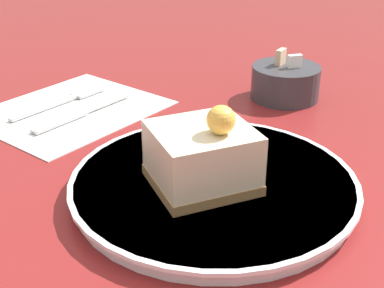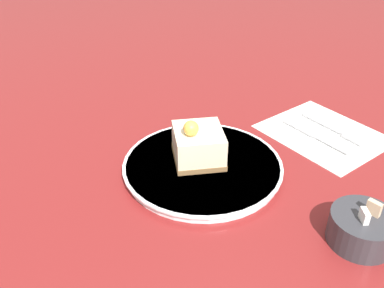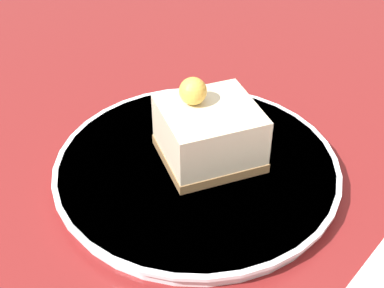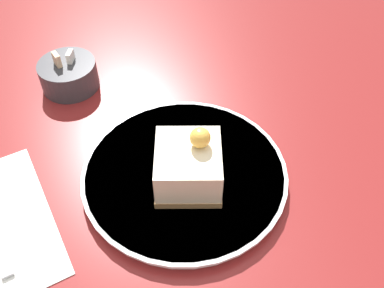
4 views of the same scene
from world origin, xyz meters
name	(u,v)px [view 1 (image 1 of 4)]	position (x,y,z in m)	size (l,w,h in m)	color
ground_plane	(207,217)	(0.00, 0.00, 0.00)	(4.00, 4.00, 0.00)	maroon
plate	(213,185)	(-0.03, 0.03, 0.01)	(0.29, 0.29, 0.02)	white
cake_slice	(203,156)	(-0.03, 0.02, 0.05)	(0.11, 0.11, 0.09)	olive
napkin	(71,110)	(-0.31, 0.02, 0.00)	(0.24, 0.26, 0.00)	white
fork	(66,100)	(-0.34, 0.03, 0.01)	(0.05, 0.15, 0.00)	#B2B2B7
knife	(75,116)	(-0.28, 0.01, 0.00)	(0.04, 0.16, 0.00)	#B2B2B7
sugar_bowl	(285,82)	(-0.16, 0.28, 0.02)	(0.10, 0.10, 0.07)	#333338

